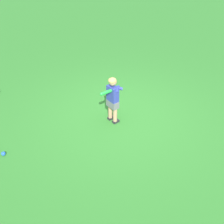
% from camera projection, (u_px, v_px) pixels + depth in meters
% --- Properties ---
extents(ground_plane, '(40.00, 40.00, 0.00)m').
position_uv_depth(ground_plane, '(121.00, 117.00, 6.40)').
color(ground_plane, '#2D7528').
extents(child_batter, '(0.45, 0.53, 1.08)m').
position_uv_depth(child_batter, '(113.00, 96.00, 5.90)').
color(child_batter, '#232328').
rests_on(child_batter, ground).
extents(play_ball_far_left, '(0.08, 0.08, 0.08)m').
position_uv_depth(play_ball_far_left, '(3.00, 154.00, 5.35)').
color(play_ball_far_left, blue).
rests_on(play_ball_far_left, ground).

